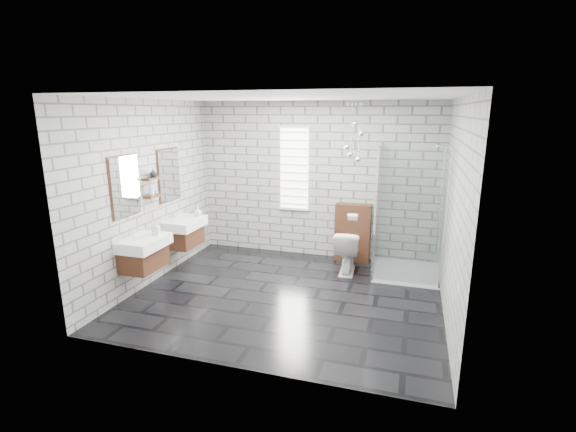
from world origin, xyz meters
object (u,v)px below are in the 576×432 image
at_px(vanity_right, 182,224).
at_px(toilet, 347,251).
at_px(vanity_left, 142,244).
at_px(cistern_panel, 353,232).
at_px(shower_enclosure, 401,246).

relative_size(vanity_right, toilet, 2.26).
distance_m(vanity_left, vanity_right, 1.07).
bearing_deg(vanity_right, cistern_panel, 24.94).
relative_size(vanity_left, shower_enclosure, 0.77).
xyz_separation_m(vanity_left, cistern_panel, (2.58, 2.27, -0.26)).
relative_size(cistern_panel, toilet, 1.44).
height_order(vanity_left, cistern_panel, vanity_left).
distance_m(vanity_right, cistern_panel, 2.86).
height_order(shower_enclosure, toilet, shower_enclosure).
bearing_deg(cistern_panel, toilet, -90.00).
xyz_separation_m(shower_enclosure, toilet, (-0.83, -0.05, -0.16)).
height_order(vanity_right, toilet, vanity_right).
height_order(vanity_left, vanity_right, same).
xyz_separation_m(vanity_left, vanity_right, (0.00, 1.07, 0.00)).
xyz_separation_m(vanity_right, toilet, (2.58, 0.64, -0.41)).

